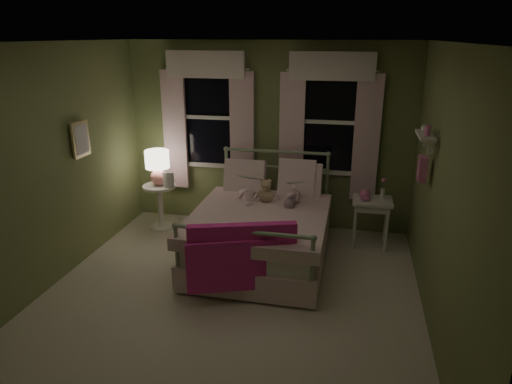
% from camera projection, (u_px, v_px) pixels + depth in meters
% --- Properties ---
extents(room_shell, '(4.20, 4.20, 4.20)m').
position_uv_depth(room_shell, '(227.00, 182.00, 4.46)').
color(room_shell, beige).
rests_on(room_shell, ground).
extents(bed, '(1.58, 2.04, 1.18)m').
position_uv_depth(bed, '(262.00, 231.00, 5.60)').
color(bed, white).
rests_on(bed, ground).
extents(pink_throw, '(1.08, 0.49, 0.71)m').
position_uv_depth(pink_throw, '(242.00, 250.00, 4.59)').
color(pink_throw, '#D22988').
rests_on(pink_throw, bed).
extents(child_left, '(0.33, 0.26, 0.81)m').
position_uv_depth(child_left, '(247.00, 173.00, 5.86)').
color(child_left, '#F7D1DD').
rests_on(child_left, bed).
extents(child_right, '(0.37, 0.29, 0.73)m').
position_uv_depth(child_right, '(291.00, 179.00, 5.76)').
color(child_right, '#F7D1DD').
rests_on(child_right, bed).
extents(book_left, '(0.23, 0.18, 0.26)m').
position_uv_depth(book_left, '(243.00, 180.00, 5.63)').
color(book_left, beige).
rests_on(book_left, child_left).
extents(book_right, '(0.22, 0.16, 0.26)m').
position_uv_depth(book_right, '(288.00, 186.00, 5.53)').
color(book_right, beige).
rests_on(book_right, child_right).
extents(teddy_bear, '(0.23, 0.19, 0.31)m').
position_uv_depth(teddy_bear, '(266.00, 192.00, 5.72)').
color(teddy_bear, tan).
rests_on(teddy_bear, bed).
extents(nightstand_left, '(0.46, 0.46, 0.65)m').
position_uv_depth(nightstand_left, '(160.00, 201.00, 6.51)').
color(nightstand_left, white).
rests_on(nightstand_left, ground).
extents(table_lamp, '(0.33, 0.33, 0.49)m').
position_uv_depth(table_lamp, '(158.00, 164.00, 6.33)').
color(table_lamp, pink).
rests_on(table_lamp, nightstand_left).
extents(book_nightstand, '(0.17, 0.23, 0.02)m').
position_uv_depth(book_nightstand, '(163.00, 187.00, 6.34)').
color(book_nightstand, beige).
rests_on(book_nightstand, nightstand_left).
extents(nightstand_right, '(0.50, 0.40, 0.64)m').
position_uv_depth(nightstand_right, '(372.00, 207.00, 5.91)').
color(nightstand_right, white).
rests_on(nightstand_right, ground).
extents(pink_toy, '(0.14, 0.18, 0.14)m').
position_uv_depth(pink_toy, '(365.00, 195.00, 5.87)').
color(pink_toy, pink).
rests_on(pink_toy, nightstand_right).
extents(bud_vase, '(0.06, 0.06, 0.28)m').
position_uv_depth(bud_vase, '(383.00, 189.00, 5.85)').
color(bud_vase, white).
rests_on(bud_vase, nightstand_right).
extents(window_left, '(1.34, 0.13, 1.96)m').
position_uv_depth(window_left, '(208.00, 113.00, 6.40)').
color(window_left, black).
rests_on(window_left, room_shell).
extents(window_right, '(1.34, 0.13, 1.96)m').
position_uv_depth(window_right, '(330.00, 117.00, 6.06)').
color(window_right, black).
rests_on(window_right, room_shell).
extents(wall_shelf, '(0.15, 0.50, 0.60)m').
position_uv_depth(wall_shelf, '(424.00, 152.00, 4.66)').
color(wall_shelf, white).
rests_on(wall_shelf, room_shell).
extents(framed_picture, '(0.03, 0.32, 0.42)m').
position_uv_depth(framed_picture, '(81.00, 139.00, 5.34)').
color(framed_picture, beige).
rests_on(framed_picture, room_shell).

